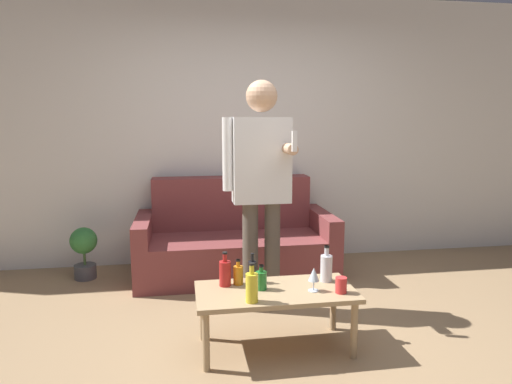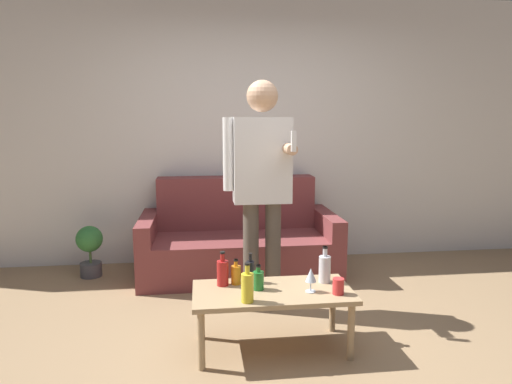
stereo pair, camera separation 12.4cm
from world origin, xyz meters
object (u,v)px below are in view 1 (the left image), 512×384
(bottle_orange, at_px, (261,280))
(person_standing_front, at_px, (261,177))
(couch, at_px, (235,241))
(coffee_table, at_px, (276,297))

(bottle_orange, relative_size, person_standing_front, 0.09)
(person_standing_front, bearing_deg, bottle_orange, -99.52)
(couch, relative_size, bottle_orange, 11.35)
(couch, bearing_deg, bottle_orange, -90.11)
(bottle_orange, bearing_deg, person_standing_front, 80.48)
(couch, height_order, coffee_table, couch)
(coffee_table, bearing_deg, person_standing_front, 88.77)
(couch, xyz_separation_m, bottle_orange, (-0.00, -1.51, 0.15))
(couch, distance_m, coffee_table, 1.54)
(couch, height_order, person_standing_front, person_standing_front)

